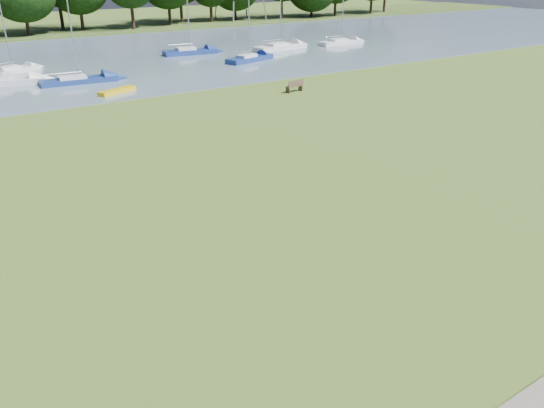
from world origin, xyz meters
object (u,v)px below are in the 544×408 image
riverbank_bench (295,86)px  kayak (117,91)px  sailboat_3 (280,45)px  sailboat_9 (78,79)px  sailboat_8 (341,41)px  sailboat_2 (249,57)px  sailboat_6 (1,79)px  sailboat_1 (190,50)px  sailboat_5 (12,69)px

riverbank_bench → kayak: size_ratio=0.48×
riverbank_bench → sailboat_3: sailboat_3 is taller
sailboat_9 → sailboat_8: bearing=13.8°
kayak → sailboat_2: 17.96m
sailboat_6 → sailboat_9: 6.30m
sailboat_1 → sailboat_9: 17.48m
sailboat_2 → sailboat_6: (-23.67, 1.65, -0.01)m
sailboat_1 → sailboat_3: size_ratio=0.81×
sailboat_2 → sailboat_8: size_ratio=1.07×
sailboat_5 → sailboat_8: bearing=-28.4°
sailboat_8 → sailboat_9: bearing=-170.2°
sailboat_2 → sailboat_8: 16.94m
riverbank_bench → sailboat_6: sailboat_6 is taller
kayak → sailboat_3: (24.03, 12.12, 0.34)m
riverbank_bench → sailboat_5: (-17.52, 21.22, -0.02)m
riverbank_bench → sailboat_1: 22.14m
sailboat_5 → sailboat_6: sailboat_6 is taller
sailboat_1 → sailboat_5: size_ratio=1.24×
kayak → sailboat_1: 19.88m
riverbank_bench → sailboat_3: (11.93, 19.54, 0.07)m
sailboat_1 → sailboat_5: bearing=-170.6°
riverbank_bench → sailboat_9: bearing=131.3°
sailboat_1 → sailboat_3: (10.64, -2.57, 0.01)m
sailboat_2 → kayak: bearing=-173.6°
sailboat_2 → sailboat_6: sailboat_2 is taller
sailboat_2 → sailboat_3: size_ratio=0.86×
sailboat_3 → sailboat_5: bearing=168.5°
kayak → sailboat_8: size_ratio=0.43×
riverbank_bench → sailboat_6: size_ratio=0.20×
sailboat_2 → sailboat_8: (16.34, 4.44, -0.01)m
sailboat_3 → sailboat_9: 26.39m
sailboat_1 → sailboat_3: sailboat_3 is taller
sailboat_8 → sailboat_9: size_ratio=1.02×
riverbank_bench → sailboat_6: bearing=135.2°
riverbank_bench → sailboat_9: 18.86m
kayak → sailboat_1: bearing=22.9°
sailboat_3 → kayak: bearing=-161.5°
sailboat_2 → sailboat_3: 9.09m
sailboat_5 → sailboat_6: (-1.69, -5.22, 0.04)m
riverbank_bench → sailboat_2: size_ratio=0.19×
sailboat_3 → sailboat_6: bearing=178.2°
sailboat_2 → sailboat_5: 23.04m
kayak → sailboat_3: bearing=2.1°
riverbank_bench → sailboat_5: sailboat_5 is taller
sailboat_9 → sailboat_3: bearing=18.6°
kayak → sailboat_5: size_ratio=0.52×
sailboat_6 → sailboat_8: sailboat_6 is taller
sailboat_1 → sailboat_2: size_ratio=0.95×
kayak → sailboat_8: sailboat_8 is taller
riverbank_bench → sailboat_8: size_ratio=0.20×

